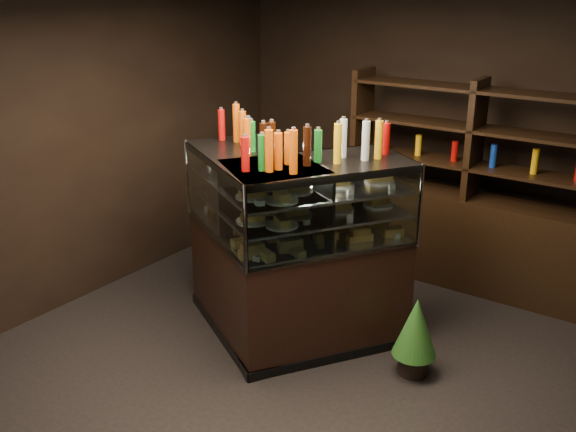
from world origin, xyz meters
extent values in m
plane|color=black|center=(0.00, 0.00, 0.00)|extent=(5.00, 5.00, 0.00)
cube|color=black|center=(0.00, 2.50, 1.50)|extent=(5.00, 0.02, 3.00)
cube|color=black|center=(-2.50, 0.00, 1.50)|extent=(0.02, 5.00, 3.00)
cube|color=black|center=(-0.26, 0.30, 0.45)|extent=(1.34, 1.53, 0.90)
cube|color=black|center=(-0.26, 0.30, 0.04)|extent=(1.38, 1.58, 0.08)
cube|color=black|center=(-0.26, 0.30, 1.51)|extent=(1.34, 1.53, 0.06)
cube|color=silver|center=(-0.26, 0.30, 0.91)|extent=(1.26, 1.46, 0.02)
cube|color=silver|center=(-0.26, 0.30, 1.12)|extent=(1.26, 1.46, 0.02)
cube|color=silver|center=(-0.26, 0.30, 1.32)|extent=(1.26, 1.46, 0.02)
cube|color=white|center=(0.04, 0.10, 1.22)|extent=(0.77, 1.16, 0.64)
cylinder|color=silver|center=(0.41, 0.69, 1.22)|extent=(0.03, 0.03, 0.66)
cylinder|color=silver|center=(-0.35, -0.47, 1.22)|extent=(0.03, 0.03, 0.66)
cube|color=black|center=(-0.78, 0.18, 0.45)|extent=(1.54, 1.28, 0.90)
cube|color=black|center=(-0.78, 0.18, 0.04)|extent=(1.59, 1.32, 0.08)
cube|color=black|center=(-0.78, 0.18, 1.51)|extent=(1.54, 1.28, 0.06)
cube|color=silver|center=(-0.78, 0.18, 0.91)|extent=(1.47, 1.21, 0.02)
cube|color=silver|center=(-0.78, 0.18, 1.12)|extent=(1.47, 1.21, 0.02)
cube|color=silver|center=(-0.78, 0.18, 1.32)|extent=(1.47, 1.21, 0.02)
cube|color=white|center=(-0.95, -0.13, 1.22)|extent=(1.20, 0.69, 0.64)
cylinder|color=silver|center=(-0.35, -0.47, 1.22)|extent=(0.03, 0.03, 0.66)
cylinder|color=silver|center=(-1.55, 0.22, 1.22)|extent=(0.03, 0.03, 0.66)
cube|color=gold|center=(-0.55, -0.20, 0.95)|extent=(0.17, 0.20, 0.06)
cube|color=gold|center=(-0.39, 0.04, 0.95)|extent=(0.17, 0.20, 0.06)
cube|color=gold|center=(-0.23, 0.28, 0.95)|extent=(0.17, 0.20, 0.06)
cube|color=gold|center=(-0.07, 0.52, 0.95)|extent=(0.17, 0.20, 0.06)
cube|color=gold|center=(0.09, 0.76, 0.95)|extent=(0.17, 0.20, 0.06)
cylinder|color=white|center=(-0.55, -0.14, 1.14)|extent=(0.24, 0.24, 0.02)
cube|color=gold|center=(-0.55, -0.14, 1.18)|extent=(0.16, 0.19, 0.05)
cylinder|color=white|center=(-0.35, 0.15, 1.14)|extent=(0.24, 0.24, 0.02)
cube|color=gold|center=(-0.35, 0.15, 1.18)|extent=(0.16, 0.19, 0.05)
cylinder|color=white|center=(-0.16, 0.45, 1.14)|extent=(0.24, 0.24, 0.02)
cube|color=gold|center=(-0.16, 0.45, 1.18)|extent=(0.16, 0.19, 0.05)
cylinder|color=white|center=(0.03, 0.74, 1.14)|extent=(0.24, 0.24, 0.02)
cube|color=gold|center=(0.03, 0.74, 1.18)|extent=(0.16, 0.19, 0.05)
cylinder|color=white|center=(-0.55, -0.14, 1.33)|extent=(0.24, 0.24, 0.02)
cube|color=gold|center=(-0.55, -0.14, 1.37)|extent=(0.16, 0.19, 0.05)
cylinder|color=white|center=(-0.35, 0.15, 1.33)|extent=(0.24, 0.24, 0.02)
cube|color=gold|center=(-0.35, 0.15, 1.37)|extent=(0.16, 0.19, 0.05)
cylinder|color=white|center=(-0.16, 0.45, 1.33)|extent=(0.24, 0.24, 0.02)
cube|color=gold|center=(-0.16, 0.45, 1.37)|extent=(0.16, 0.19, 0.05)
cylinder|color=white|center=(0.03, 0.74, 1.33)|extent=(0.24, 0.24, 0.02)
cube|color=gold|center=(0.03, 0.74, 1.37)|extent=(0.16, 0.19, 0.05)
cube|color=gold|center=(-1.30, 0.43, 0.95)|extent=(0.20, 0.17, 0.06)
cube|color=gold|center=(-1.05, 0.29, 0.95)|extent=(0.20, 0.17, 0.06)
cube|color=gold|center=(-0.79, 0.15, 0.95)|extent=(0.20, 0.17, 0.06)
cube|color=gold|center=(-0.54, 0.00, 0.95)|extent=(0.20, 0.17, 0.06)
cube|color=gold|center=(-0.29, -0.14, 0.95)|extent=(0.20, 0.17, 0.06)
cylinder|color=white|center=(-1.23, 0.44, 1.14)|extent=(0.24, 0.24, 0.02)
cube|color=gold|center=(-1.23, 0.44, 1.18)|extent=(0.19, 0.16, 0.05)
cylinder|color=white|center=(-0.93, 0.26, 1.14)|extent=(0.24, 0.24, 0.02)
cube|color=gold|center=(-0.93, 0.26, 1.18)|extent=(0.19, 0.16, 0.05)
cylinder|color=white|center=(-0.63, 0.09, 1.14)|extent=(0.24, 0.24, 0.02)
cube|color=gold|center=(-0.63, 0.09, 1.18)|extent=(0.19, 0.16, 0.05)
cylinder|color=white|center=(-0.32, -0.08, 1.14)|extent=(0.24, 0.24, 0.02)
cube|color=gold|center=(-0.32, -0.08, 1.18)|extent=(0.19, 0.16, 0.05)
cylinder|color=white|center=(-1.23, 0.44, 1.33)|extent=(0.24, 0.24, 0.02)
cube|color=gold|center=(-1.23, 0.44, 1.37)|extent=(0.19, 0.16, 0.05)
cylinder|color=white|center=(-0.93, 0.26, 1.33)|extent=(0.24, 0.24, 0.02)
cube|color=gold|center=(-0.93, 0.26, 1.37)|extent=(0.19, 0.16, 0.05)
cylinder|color=white|center=(-0.63, 0.09, 1.33)|extent=(0.24, 0.24, 0.02)
cube|color=gold|center=(-0.63, 0.09, 1.37)|extent=(0.19, 0.16, 0.05)
cylinder|color=white|center=(-0.32, -0.08, 1.33)|extent=(0.24, 0.24, 0.02)
cube|color=gold|center=(-0.32, -0.08, 1.37)|extent=(0.19, 0.16, 0.05)
cylinder|color=#0F38B2|center=(-0.58, -0.18, 1.68)|extent=(0.06, 0.06, 0.28)
cylinder|color=silver|center=(-0.58, -0.18, 1.83)|extent=(0.03, 0.03, 0.02)
cylinder|color=silver|center=(-0.51, -0.09, 1.68)|extent=(0.06, 0.06, 0.28)
cylinder|color=silver|center=(-0.51, -0.09, 1.83)|extent=(0.03, 0.03, 0.02)
cylinder|color=#147223|center=(-0.45, 0.01, 1.68)|extent=(0.06, 0.06, 0.28)
cylinder|color=silver|center=(-0.45, 0.01, 1.83)|extent=(0.03, 0.03, 0.02)
cylinder|color=black|center=(-0.39, 0.11, 1.68)|extent=(0.06, 0.06, 0.28)
cylinder|color=silver|center=(-0.39, 0.11, 1.83)|extent=(0.03, 0.03, 0.02)
cylinder|color=yellow|center=(-0.32, 0.20, 1.68)|extent=(0.06, 0.06, 0.28)
cylinder|color=silver|center=(-0.32, 0.20, 1.83)|extent=(0.03, 0.03, 0.02)
cylinder|color=#B20C0A|center=(-0.26, 0.30, 1.68)|extent=(0.06, 0.06, 0.28)
cylinder|color=silver|center=(-0.26, 0.30, 1.83)|extent=(0.03, 0.03, 0.02)
cylinder|color=#D8590A|center=(-0.19, 0.40, 1.68)|extent=(0.06, 0.06, 0.28)
cylinder|color=silver|center=(-0.19, 0.40, 1.83)|extent=(0.03, 0.03, 0.02)
cylinder|color=#0F38B2|center=(-0.13, 0.49, 1.68)|extent=(0.06, 0.06, 0.28)
cylinder|color=silver|center=(-0.13, 0.49, 1.83)|extent=(0.03, 0.03, 0.02)
cylinder|color=silver|center=(-0.07, 0.59, 1.68)|extent=(0.06, 0.06, 0.28)
cylinder|color=silver|center=(-0.07, 0.59, 1.83)|extent=(0.03, 0.03, 0.02)
cylinder|color=#147223|center=(0.00, 0.69, 1.68)|extent=(0.06, 0.06, 0.28)
cylinder|color=silver|center=(0.00, 0.69, 1.83)|extent=(0.03, 0.03, 0.02)
cylinder|color=black|center=(0.06, 0.78, 1.68)|extent=(0.06, 0.06, 0.28)
cylinder|color=silver|center=(0.06, 0.78, 1.83)|extent=(0.03, 0.03, 0.02)
cylinder|color=#0F38B2|center=(-1.28, 0.46, 1.68)|extent=(0.06, 0.06, 0.28)
cylinder|color=silver|center=(-1.28, 0.46, 1.83)|extent=(0.03, 0.03, 0.02)
cylinder|color=silver|center=(-1.18, 0.41, 1.68)|extent=(0.06, 0.06, 0.28)
cylinder|color=silver|center=(-1.18, 0.41, 1.83)|extent=(0.03, 0.03, 0.02)
cylinder|color=#147223|center=(-1.08, 0.35, 1.68)|extent=(0.06, 0.06, 0.28)
cylinder|color=silver|center=(-1.08, 0.35, 1.83)|extent=(0.03, 0.03, 0.02)
cylinder|color=black|center=(-0.98, 0.29, 1.68)|extent=(0.06, 0.06, 0.28)
cylinder|color=silver|center=(-0.98, 0.29, 1.83)|extent=(0.03, 0.03, 0.02)
cylinder|color=yellow|center=(-0.88, 0.23, 1.68)|extent=(0.06, 0.06, 0.28)
cylinder|color=silver|center=(-0.88, 0.23, 1.83)|extent=(0.03, 0.03, 0.02)
cylinder|color=#B20C0A|center=(-0.78, 0.18, 1.68)|extent=(0.06, 0.06, 0.28)
cylinder|color=silver|center=(-0.78, 0.18, 1.83)|extent=(0.03, 0.03, 0.02)
cylinder|color=#D8590A|center=(-0.68, 0.12, 1.68)|extent=(0.06, 0.06, 0.28)
cylinder|color=silver|center=(-0.68, 0.12, 1.83)|extent=(0.03, 0.03, 0.02)
cylinder|color=#0F38B2|center=(-0.58, 0.06, 1.68)|extent=(0.06, 0.06, 0.28)
cylinder|color=silver|center=(-0.58, 0.06, 1.83)|extent=(0.03, 0.03, 0.02)
cylinder|color=silver|center=(-0.48, 0.00, 1.68)|extent=(0.06, 0.06, 0.28)
cylinder|color=silver|center=(-0.48, 0.00, 1.83)|extent=(0.03, 0.03, 0.02)
cylinder|color=#147223|center=(-0.38, -0.05, 1.68)|extent=(0.06, 0.06, 0.28)
cylinder|color=silver|center=(-0.38, -0.05, 1.83)|extent=(0.03, 0.03, 0.02)
cylinder|color=black|center=(-0.27, -0.11, 1.68)|extent=(0.06, 0.06, 0.28)
cylinder|color=silver|center=(-0.27, -0.11, 1.83)|extent=(0.03, 0.03, 0.02)
cylinder|color=black|center=(0.59, 0.35, 0.08)|extent=(0.22, 0.22, 0.17)
cone|color=#19571C|center=(0.59, 0.35, 0.40)|extent=(0.33, 0.33, 0.46)
cone|color=#19571C|center=(0.59, 0.35, 0.55)|extent=(0.26, 0.26, 0.32)
cube|color=black|center=(0.31, 2.05, 0.45)|extent=(2.40, 0.44, 0.90)
cube|color=black|center=(-0.86, 2.04, 1.45)|extent=(0.06, 0.38, 1.10)
cube|color=black|center=(0.31, 2.05, 1.45)|extent=(0.06, 0.38, 1.10)
cube|color=black|center=(0.31, 2.05, 1.20)|extent=(2.36, 0.40, 0.03)
cube|color=black|center=(0.31, 2.05, 1.55)|extent=(2.36, 0.40, 0.03)
cube|color=black|center=(0.31, 2.05, 1.90)|extent=(2.36, 0.40, 0.03)
cylinder|color=#0F38B2|center=(-0.60, 2.04, 1.32)|extent=(0.06, 0.06, 0.22)
cylinder|color=silver|center=(-0.23, 2.04, 1.32)|extent=(0.06, 0.06, 0.22)
cylinder|color=#147223|center=(0.13, 2.05, 1.32)|extent=(0.06, 0.06, 0.22)
cylinder|color=black|center=(0.50, 2.05, 1.32)|extent=(0.06, 0.06, 0.22)
cylinder|color=yellow|center=(0.86, 2.06, 1.32)|extent=(0.06, 0.06, 0.22)
camera|label=1|loc=(2.24, -3.60, 2.83)|focal=40.00mm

